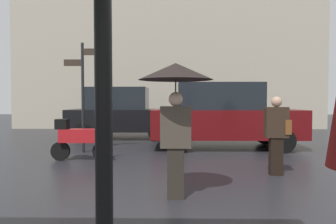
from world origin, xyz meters
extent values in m
cylinder|color=black|center=(-0.10, -0.66, 1.28)|extent=(0.09, 0.09, 2.57)
cube|color=#2A241E|center=(0.29, 2.38, 0.38)|extent=(0.25, 0.16, 0.76)
cube|color=#473D33|center=(0.29, 2.38, 1.07)|extent=(0.45, 0.20, 0.62)
sphere|color=beige|center=(0.29, 2.38, 1.48)|extent=(0.21, 0.21, 0.21)
cylinder|color=black|center=(0.29, 2.38, 1.62)|extent=(0.02, 0.02, 0.30)
cone|color=black|center=(0.29, 2.38, 1.89)|extent=(1.10, 1.10, 0.25)
cube|color=black|center=(2.26, 3.88, 0.37)|extent=(0.24, 0.15, 0.74)
cube|color=#332319|center=(2.26, 3.88, 1.04)|extent=(0.44, 0.20, 0.60)
sphere|color=tan|center=(2.26, 3.88, 1.44)|extent=(0.20, 0.20, 0.20)
cube|color=brown|center=(2.46, 3.88, 0.95)|extent=(0.12, 0.24, 0.28)
cylinder|color=black|center=(-1.47, 5.27, 0.23)|extent=(0.46, 0.09, 0.46)
cylinder|color=black|center=(-2.49, 5.27, 0.23)|extent=(0.46, 0.09, 0.46)
cube|color=red|center=(-1.98, 5.27, 0.61)|extent=(1.02, 0.32, 0.32)
cube|color=black|center=(-2.44, 5.27, 0.89)|extent=(0.28, 0.28, 0.24)
cylinder|color=black|center=(-1.52, 5.27, 0.96)|extent=(0.06, 0.06, 0.55)
cube|color=#590C0F|center=(1.86, 7.33, 0.76)|extent=(4.49, 1.75, 0.85)
cube|color=black|center=(1.63, 7.33, 1.58)|extent=(2.47, 1.61, 0.80)
cylinder|color=black|center=(3.31, 8.21, 0.33)|extent=(0.67, 0.18, 0.67)
cylinder|color=black|center=(3.31, 6.46, 0.33)|extent=(0.67, 0.18, 0.67)
cylinder|color=black|center=(0.40, 8.21, 0.33)|extent=(0.67, 0.18, 0.67)
cylinder|color=black|center=(0.40, 6.46, 0.33)|extent=(0.67, 0.18, 0.67)
cube|color=black|center=(-1.68, 9.83, 0.71)|extent=(4.11, 1.82, 0.81)
cube|color=black|center=(-1.88, 9.83, 1.53)|extent=(2.26, 1.68, 0.84)
cylinder|color=black|center=(-0.34, 10.74, 0.30)|extent=(0.61, 0.18, 0.61)
cylinder|color=black|center=(-0.34, 8.92, 0.30)|extent=(0.61, 0.18, 0.61)
cylinder|color=black|center=(-3.01, 10.74, 0.30)|extent=(0.61, 0.18, 0.61)
cylinder|color=black|center=(-3.01, 8.92, 0.30)|extent=(0.61, 0.18, 0.61)
cylinder|color=black|center=(-2.28, 6.47, 1.53)|extent=(0.08, 0.08, 3.06)
cube|color=#33281E|center=(-2.00, 6.47, 2.81)|extent=(0.56, 0.04, 0.18)
cube|color=#33281E|center=(-2.54, 6.47, 2.51)|extent=(0.52, 0.04, 0.18)
camera|label=1|loc=(0.25, -2.26, 1.47)|focal=33.56mm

